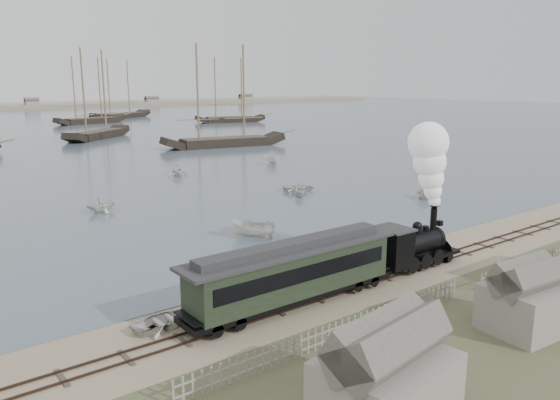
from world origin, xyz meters
TOP-DOWN VIEW (x-y plane):
  - ground at (0.00, 0.00)m, footprint 600.00×600.00m
  - rail_track at (0.00, -2.00)m, footprint 120.00×1.80m
  - picket_fence_west at (-6.50, -7.00)m, footprint 19.00×0.10m
  - picket_fence_east at (12.50, -7.50)m, footprint 15.00×0.10m
  - shed_mid at (2.00, -12.00)m, footprint 4.00×3.50m
  - locomotive at (6.44, -2.00)m, footprint 7.92×2.96m
  - passenger_coach at (-5.76, -2.00)m, footprint 14.26×2.75m
  - beached_dinghy at (-13.09, 0.04)m, footprint 2.84×3.74m
  - rowboat_1 at (-6.56, 27.86)m, footprint 2.53×2.93m
  - rowboat_2 at (0.18, 10.86)m, footprint 4.19×3.62m
  - rowboat_3 at (16.11, 24.14)m, footprint 4.53×4.76m
  - rowboat_4 at (14.13, 21.56)m, footprint 3.91×3.78m
  - rowboat_5 at (25.79, 42.78)m, footprint 3.88×2.05m
  - rowboat_7 at (9.29, 42.38)m, footprint 3.32×2.91m
  - rowboat_8 at (24.39, 12.18)m, footprint 3.94×3.82m
  - schooner_3 at (17.83, 98.25)m, footprint 20.00×17.92m
  - schooner_4 at (32.73, 67.92)m, footprint 25.78×9.97m
  - schooner_5 at (67.67, 121.02)m, footprint 22.44×11.01m
  - schooner_8 at (31.07, 142.53)m, footprint 22.61×9.44m
  - schooner_9 at (47.76, 160.27)m, footprint 25.78×17.63m

SIDE VIEW (x-z plane):
  - ground at x=0.00m, z-range 0.00..0.00m
  - picket_fence_west at x=-6.50m, z-range -0.60..0.60m
  - picket_fence_east at x=12.50m, z-range -0.60..0.60m
  - shed_mid at x=2.00m, z-range -1.80..1.80m
  - rail_track at x=0.00m, z-range -0.04..0.12m
  - beached_dinghy at x=-13.09m, z-range 0.00..0.72m
  - rowboat_3 at x=16.11m, z-range 0.06..0.86m
  - rowboat_5 at x=25.79m, z-range 0.06..1.49m
  - rowboat_1 at x=-6.56m, z-range 0.06..1.60m
  - rowboat_2 at x=0.18m, z-range 0.06..1.63m
  - rowboat_4 at x=14.13m, z-range 0.06..1.64m
  - rowboat_8 at x=24.39m, z-range 0.06..1.65m
  - rowboat_7 at x=9.29m, z-range 0.06..1.73m
  - passenger_coach at x=-5.76m, z-range 0.45..3.92m
  - locomotive at x=6.44m, z-range -0.39..9.49m
  - schooner_3 at x=17.83m, z-range 0.06..20.06m
  - schooner_4 at x=32.73m, z-range 0.06..20.06m
  - schooner_5 at x=67.67m, z-range 0.06..20.06m
  - schooner_8 at x=31.07m, z-range 0.06..20.06m
  - schooner_9 at x=47.76m, z-range 0.06..20.06m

